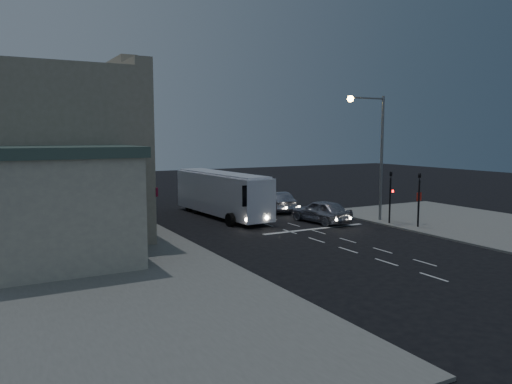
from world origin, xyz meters
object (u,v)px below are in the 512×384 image
car_suv (321,211)px  car_sedan_a (276,201)px  regulatory_sign (418,203)px  streetlight (375,143)px  car_sedan_c (217,188)px  street_tree (116,158)px  traffic_signal_side (419,193)px  car_sedan_b (243,194)px  tour_bus (222,193)px  traffic_signal_main (390,191)px

car_suv → car_sedan_a: size_ratio=1.00×
regulatory_sign → streetlight: 5.18m
car_sedan_c → streetlight: streetlight is taller
street_tree → traffic_signal_side: bearing=-44.5°
car_sedan_b → regulatory_sign: size_ratio=2.40×
regulatory_sign → car_sedan_a: bearing=118.0°
street_tree → tour_bus: bearing=-39.0°
traffic_signal_main → traffic_signal_side: size_ratio=1.00×
car_sedan_a → street_tree: (-12.00, 4.91, 3.69)m
car_sedan_c → regulatory_sign: bearing=112.7°
car_sedan_a → car_sedan_c: size_ratio=0.85×
streetlight → traffic_signal_side: bearing=-74.3°
street_tree → car_sedan_b: bearing=6.5°
car_sedan_b → car_sedan_c: 5.74m
car_sedan_b → car_suv: bearing=92.5°
streetlight → car_sedan_a: bearing=114.2°
car_suv → car_sedan_c: bearing=-97.3°
regulatory_sign → tour_bus: bearing=137.7°
tour_bus → street_tree: bearing=137.0°
streetlight → traffic_signal_main: bearing=-79.8°
car_sedan_b → traffic_signal_main: bearing=106.1°
traffic_signal_main → street_tree: 21.38m
car_suv → traffic_signal_side: traffic_signal_side is taller
car_suv → traffic_signal_side: 6.88m
tour_bus → regulatory_sign: (10.74, -9.79, -0.28)m
tour_bus → car_suv: (5.28, -5.75, -1.04)m
streetlight → street_tree: streetlight is taller
regulatory_sign → traffic_signal_side: bearing=-136.1°
car_sedan_b → traffic_signal_side: size_ratio=1.29×
traffic_signal_side → regulatory_sign: traffic_signal_side is taller
car_sedan_b → regulatory_sign: bearing=110.7°
traffic_signal_main → tour_bus: bearing=135.9°
street_tree → streetlight: bearing=-39.5°
car_suv → car_sedan_a: (-0.05, 6.31, -0.03)m
traffic_signal_main → street_tree: bearing=138.0°
car_suv → street_tree: 16.87m
car_suv → car_sedan_a: car_suv is taller
car_sedan_c → regulatory_sign: (5.54, -22.37, 0.79)m
car_sedan_b → car_sedan_c: car_sedan_c is taller
car_suv → regulatory_sign: bearing=135.9°
regulatory_sign → streetlight: streetlight is taller
car_suv → car_sedan_c: car_suv is taller
car_sedan_c → traffic_signal_main: 21.76m
car_sedan_c → traffic_signal_main: traffic_signal_main is taller
car_suv → traffic_signal_main: (3.76, -3.02, 1.58)m
tour_bus → streetlight: bearing=-43.9°
traffic_signal_side → car_sedan_b: bearing=104.0°
streetlight → regulatory_sign: bearing=-51.3°
traffic_signal_side → regulatory_sign: 1.61m
car_sedan_a → traffic_signal_side: bearing=121.2°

